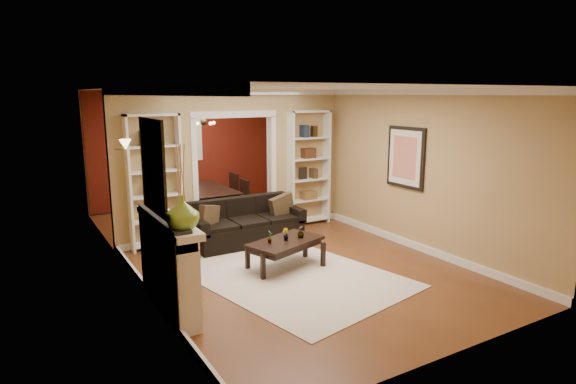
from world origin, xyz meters
TOP-DOWN VIEW (x-y plane):
  - floor at (0.00, 0.00)m, footprint 8.00×8.00m
  - ceiling at (0.00, 0.00)m, footprint 8.00×8.00m
  - wall_back at (0.00, 4.00)m, footprint 8.00×0.00m
  - wall_front at (0.00, -4.00)m, footprint 8.00×0.00m
  - wall_left at (-2.25, 0.00)m, footprint 0.00×8.00m
  - wall_right at (2.25, 0.00)m, footprint 0.00×8.00m
  - partition_wall at (0.00, 1.20)m, footprint 4.50×0.15m
  - red_back_panel at (0.00, 3.97)m, footprint 4.44×0.04m
  - dining_window at (0.00, 3.93)m, footprint 0.78×0.03m
  - area_rug at (-0.26, -1.27)m, footprint 2.97×3.70m
  - sofa at (-0.12, 0.45)m, footprint 2.01×0.87m
  - pillow_left at (-0.83, 0.43)m, footprint 0.43×0.32m
  - pillow_right at (0.59, 0.43)m, footprint 0.48×0.20m
  - coffee_table at (-0.15, -0.98)m, footprint 1.30×0.97m
  - plant_left at (-0.42, -0.98)m, footprint 0.12×0.13m
  - plant_center at (-0.15, -0.98)m, footprint 0.10×0.12m
  - plant_right at (0.12, -0.98)m, footprint 0.15×0.15m
  - bookshelf_left at (-1.55, 1.03)m, footprint 0.90×0.30m
  - bookshelf_right at (1.55, 1.03)m, footprint 0.90×0.30m
  - fireplace at (-2.09, -1.50)m, footprint 0.32×1.70m
  - vase at (-2.09, -2.08)m, footprint 0.46×0.46m
  - mirror at (-2.23, -1.50)m, footprint 0.03×0.95m
  - wall_sconce at (-2.15, 0.55)m, footprint 0.18×0.18m
  - framed_art at (2.21, -1.00)m, footprint 0.04×0.85m
  - dining_table at (-0.05, 2.58)m, footprint 1.82×1.01m
  - dining_chair_nw at (-0.60, 2.28)m, footprint 0.50×0.50m
  - dining_chair_ne at (0.50, 2.28)m, footprint 0.53×0.53m
  - dining_chair_sw at (-0.60, 2.88)m, footprint 0.53×0.53m
  - dining_chair_se at (0.50, 2.88)m, footprint 0.50×0.50m
  - chandelier at (0.00, 2.70)m, footprint 0.50×0.50m

SIDE VIEW (x-z plane):
  - floor at x=0.00m, z-range 0.00..0.00m
  - area_rug at x=-0.26m, z-range 0.00..0.01m
  - coffee_table at x=-0.15m, z-range 0.00..0.44m
  - dining_table at x=-0.05m, z-range 0.00..0.64m
  - sofa at x=-0.12m, z-range 0.00..0.79m
  - dining_chair_ne at x=0.50m, z-range 0.00..0.82m
  - dining_chair_nw at x=-0.60m, z-range 0.00..0.84m
  - dining_chair_sw at x=-0.60m, z-range 0.00..0.85m
  - dining_chair_se at x=0.50m, z-range 0.00..0.89m
  - plant_center at x=-0.15m, z-range 0.44..0.63m
  - plant_right at x=0.12m, z-range 0.44..0.63m
  - plant_left at x=-0.42m, z-range 0.44..0.65m
  - fireplace at x=-2.09m, z-range 0.00..1.16m
  - pillow_left at x=-0.83m, z-range 0.38..0.81m
  - pillow_right at x=0.59m, z-range 0.38..0.85m
  - bookshelf_left at x=-1.55m, z-range 0.00..2.30m
  - bookshelf_right at x=1.55m, z-range 0.00..2.30m
  - red_back_panel at x=0.00m, z-range 0.00..2.64m
  - wall_back at x=0.00m, z-range -2.65..5.35m
  - wall_front at x=0.00m, z-range -2.65..5.35m
  - wall_left at x=-2.25m, z-range -2.65..5.35m
  - wall_right at x=2.25m, z-range -2.65..5.35m
  - partition_wall at x=0.00m, z-range 0.00..2.70m
  - vase at x=-2.09m, z-range 1.16..1.54m
  - dining_window at x=0.00m, z-range 1.06..2.04m
  - framed_art at x=2.21m, z-range 1.02..2.08m
  - mirror at x=-2.23m, z-range 1.25..2.35m
  - wall_sconce at x=-2.15m, z-range 1.72..1.94m
  - chandelier at x=0.00m, z-range 1.87..2.17m
  - ceiling at x=0.00m, z-range 2.70..2.70m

